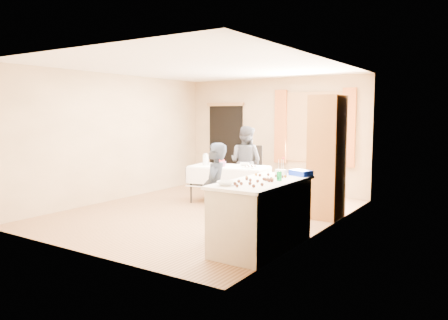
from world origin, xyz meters
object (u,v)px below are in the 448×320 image
Objects in this scene: woman at (246,162)px; party_table at (229,181)px; counter at (262,215)px; girl at (215,192)px; chair at (250,181)px; cabinet at (327,157)px.

party_table is at bearing 93.28° from woman.
girl reaches higher than counter.
party_table is 1.51× the size of chair.
party_table is 1.08× the size of woman.
cabinet is 2.37m from girl.
cabinet is at bearing 141.02° from girl.
cabinet is 2.49m from chair.
chair is at bearing 122.19° from counter.
cabinet reaches higher than woman.
party_table is at bearing -170.18° from girl.
woman is at bearing -98.98° from chair.
girl is (1.26, -2.33, 0.25)m from party_table.
cabinet is 1.92× the size of chair.
woman is at bearing 158.48° from cabinet.
counter is at bearing 125.83° from woman.
party_table is (-2.07, 0.14, -0.60)m from cabinet.
chair is at bearing -176.79° from girl.
counter is 0.76m from girl.
woman reaches higher than girl.
girl reaches higher than chair.
girl is at bearing 114.77° from woman.
cabinet is 1.27× the size of party_table.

